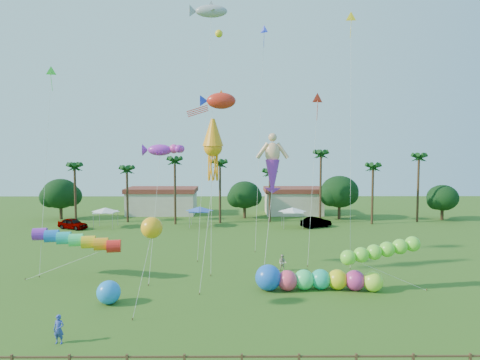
{
  "coord_description": "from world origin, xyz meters",
  "views": [
    {
      "loc": [
        -0.22,
        -27.63,
        11.63
      ],
      "look_at": [
        0.0,
        10.0,
        9.0
      ],
      "focal_mm": 32.0,
      "sensor_mm": 36.0,
      "label": 1
    }
  ],
  "objects_px": {
    "car_b": "(316,222)",
    "blue_ball": "(109,292)",
    "spectator_a": "(59,329)",
    "caterpillar_inflatable": "(314,279)",
    "spectator_b": "(283,263)",
    "car_a": "(73,224)"
  },
  "relations": [
    {
      "from": "spectator_a",
      "to": "blue_ball",
      "type": "bearing_deg",
      "value": 85.9
    },
    {
      "from": "caterpillar_inflatable",
      "to": "car_b",
      "type": "bearing_deg",
      "value": 80.52
    },
    {
      "from": "car_a",
      "to": "spectator_a",
      "type": "relative_size",
      "value": 2.66
    },
    {
      "from": "car_a",
      "to": "caterpillar_inflatable",
      "type": "distance_m",
      "value": 41.45
    },
    {
      "from": "car_a",
      "to": "blue_ball",
      "type": "height_order",
      "value": "blue_ball"
    },
    {
      "from": "spectator_a",
      "to": "caterpillar_inflatable",
      "type": "distance_m",
      "value": 19.67
    },
    {
      "from": "car_b",
      "to": "blue_ball",
      "type": "distance_m",
      "value": 38.68
    },
    {
      "from": "spectator_b",
      "to": "blue_ball",
      "type": "relative_size",
      "value": 0.89
    },
    {
      "from": "spectator_a",
      "to": "spectator_b",
      "type": "distance_m",
      "value": 21.53
    },
    {
      "from": "car_b",
      "to": "caterpillar_inflatable",
      "type": "relative_size",
      "value": 0.45
    },
    {
      "from": "car_b",
      "to": "caterpillar_inflatable",
      "type": "xyz_separation_m",
      "value": [
        -5.54,
        -28.98,
        0.12
      ]
    },
    {
      "from": "spectator_a",
      "to": "spectator_b",
      "type": "bearing_deg",
      "value": 49.95
    },
    {
      "from": "car_b",
      "to": "caterpillar_inflatable",
      "type": "bearing_deg",
      "value": 140.74
    },
    {
      "from": "caterpillar_inflatable",
      "to": "blue_ball",
      "type": "bearing_deg",
      "value": -167.78
    },
    {
      "from": "car_a",
      "to": "spectator_b",
      "type": "distance_m",
      "value": 36.31
    },
    {
      "from": "caterpillar_inflatable",
      "to": "blue_ball",
      "type": "xyz_separation_m",
      "value": [
        -16.09,
        -3.09,
        -0.01
      ]
    },
    {
      "from": "car_a",
      "to": "blue_ball",
      "type": "xyz_separation_m",
      "value": [
        14.61,
        -30.95,
        0.1
      ]
    },
    {
      "from": "car_b",
      "to": "spectator_b",
      "type": "xyz_separation_m",
      "value": [
        -7.54,
        -23.37,
        0.02
      ]
    },
    {
      "from": "car_b",
      "to": "spectator_b",
      "type": "distance_m",
      "value": 24.56
    },
    {
      "from": "car_a",
      "to": "car_b",
      "type": "relative_size",
      "value": 0.98
    },
    {
      "from": "car_b",
      "to": "blue_ball",
      "type": "xyz_separation_m",
      "value": [
        -21.63,
        -32.07,
        0.11
      ]
    },
    {
      "from": "spectator_a",
      "to": "caterpillar_inflatable",
      "type": "relative_size",
      "value": 0.17
    }
  ]
}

